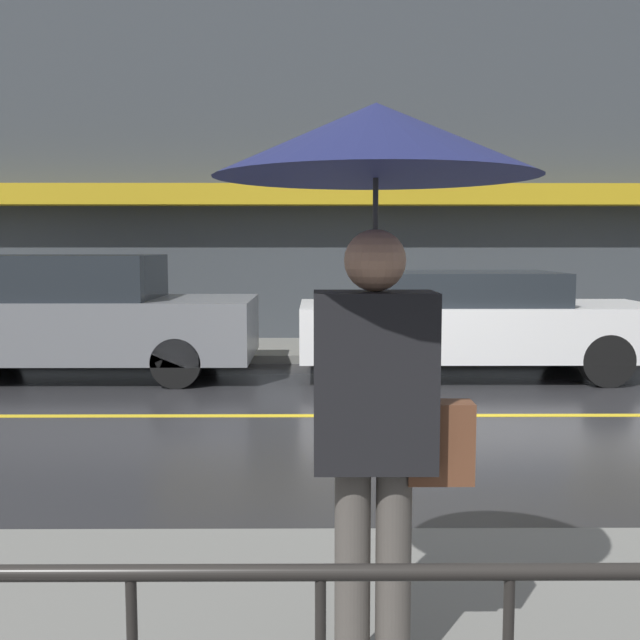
{
  "coord_description": "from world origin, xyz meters",
  "views": [
    {
      "loc": [
        -1.01,
        -7.55,
        1.74
      ],
      "look_at": [
        -0.98,
        -3.22,
        1.31
      ],
      "focal_mm": 42.0,
      "sensor_mm": 36.0,
      "label": 1
    }
  ],
  "objects": [
    {
      "name": "ground_plane",
      "position": [
        0.0,
        0.0,
        0.0
      ],
      "size": [
        80.0,
        80.0,
        0.0
      ],
      "primitive_type": "plane",
      "color": "#262628"
    },
    {
      "name": "pedestrian",
      "position": [
        -0.79,
        -4.87,
        1.85
      ],
      "size": [
        1.16,
        1.16,
        2.12
      ],
      "color": "#4C4742",
      "rests_on": "sidewalk_near"
    },
    {
      "name": "building_storefront",
      "position": [
        0.0,
        5.65,
        3.18
      ],
      "size": [
        28.0,
        0.85,
        6.43
      ],
      "color": "#383D42",
      "rests_on": "ground_plane"
    },
    {
      "name": "lane_marking",
      "position": [
        0.0,
        0.0,
        0.0
      ],
      "size": [
        25.2,
        0.12,
        0.01
      ],
      "color": "gold",
      "rests_on": "ground_plane"
    },
    {
      "name": "car_white",
      "position": [
        1.1,
        2.37,
        0.73
      ],
      "size": [
        4.69,
        1.79,
        1.4
      ],
      "color": "silver",
      "rests_on": "ground_plane"
    },
    {
      "name": "sidewalk_far",
      "position": [
        0.0,
        4.46,
        0.06
      ],
      "size": [
        28.0,
        2.13,
        0.12
      ],
      "color": "slate",
      "rests_on": "ground_plane"
    },
    {
      "name": "car_grey",
      "position": [
        -4.2,
        2.37,
        0.81
      ],
      "size": [
        4.62,
        1.87,
        1.62
      ],
      "color": "slate",
      "rests_on": "ground_plane"
    }
  ]
}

